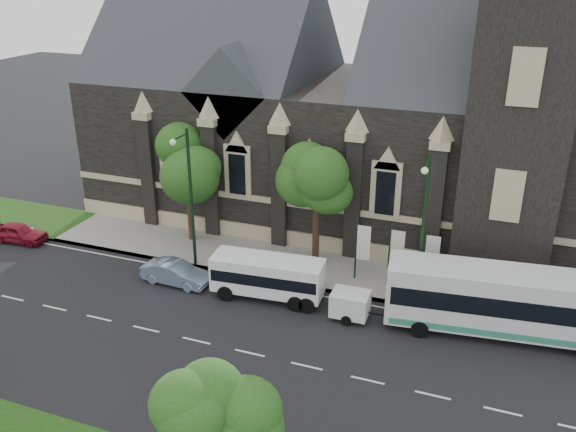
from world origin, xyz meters
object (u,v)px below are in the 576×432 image
at_px(tree_walk_left, 191,161).
at_px(banner_flag_center, 394,251).
at_px(street_lamp_mid, 189,192).
at_px(banner_flag_left, 361,246).
at_px(car_far_red, 19,233).
at_px(sedan, 176,273).
at_px(banner_flag_right, 429,257).
at_px(tour_coach, 511,302).
at_px(tree_walk_right, 321,176).
at_px(box_trailer, 350,304).
at_px(street_lamp_near, 423,225).
at_px(tree_park_east, 219,420).
at_px(shuttle_bus, 268,275).

xyz_separation_m(tree_walk_left, banner_flag_center, (14.08, -1.70, -3.35)).
bearing_deg(street_lamp_mid, banner_flag_left, 10.50).
distance_m(tree_walk_left, car_far_red, 13.19).
distance_m(tree_walk_left, sedan, 7.91).
xyz_separation_m(banner_flag_left, banner_flag_center, (2.00, 0.00, 0.00)).
relative_size(street_lamp_mid, car_far_red, 2.27).
height_order(tree_walk_left, banner_flag_right, tree_walk_left).
xyz_separation_m(street_lamp_mid, tour_coach, (18.86, -0.93, -3.14)).
xyz_separation_m(banner_flag_left, sedan, (-10.29, -4.13, -1.69)).
height_order(tour_coach, sedan, tour_coach).
height_order(tree_walk_right, banner_flag_right, tree_walk_right).
distance_m(tour_coach, box_trailer, 8.22).
xyz_separation_m(banner_flag_left, banner_flag_right, (4.00, 0.00, 0.00)).
relative_size(tree_walk_left, street_lamp_mid, 0.85).
distance_m(street_lamp_mid, banner_flag_right, 14.67).
xyz_separation_m(banner_flag_center, box_trailer, (-1.47, -4.16, -1.50)).
height_order(street_lamp_mid, box_trailer, street_lamp_mid).
bearing_deg(car_far_red, street_lamp_near, -93.62).
height_order(banner_flag_left, sedan, banner_flag_left).
height_order(tour_coach, box_trailer, tour_coach).
bearing_deg(banner_flag_left, street_lamp_mid, -169.50).
height_order(street_lamp_mid, sedan, street_lamp_mid).
bearing_deg(tree_park_east, street_lamp_near, 76.89).
relative_size(street_lamp_mid, tour_coach, 0.71).
height_order(street_lamp_near, shuttle_bus, street_lamp_near).
xyz_separation_m(tree_walk_left, street_lamp_mid, (1.80, -3.61, -0.62)).
bearing_deg(tour_coach, tree_walk_right, 152.12).
xyz_separation_m(street_lamp_near, shuttle_bus, (-8.17, -1.77, -3.67)).
bearing_deg(tree_walk_right, street_lamp_near, -28.06).
bearing_deg(box_trailer, banner_flag_center, 69.72).
xyz_separation_m(banner_flag_center, car_far_red, (-25.40, -2.82, -1.71)).
distance_m(tree_park_east, car_far_red, 28.26).
relative_size(shuttle_bus, car_far_red, 1.66).
bearing_deg(banner_flag_center, box_trailer, -109.40).
relative_size(street_lamp_near, box_trailer, 3.08).
bearing_deg(street_lamp_near, banner_flag_left, 152.82).
bearing_deg(street_lamp_mid, street_lamp_near, 0.00).
relative_size(street_lamp_mid, sedan, 2.14).
xyz_separation_m(tree_walk_left, tour_coach, (20.66, -4.54, -3.76)).
bearing_deg(street_lamp_mid, banner_flag_right, 7.60).
xyz_separation_m(tree_park_east, car_far_red, (-23.29, 15.50, -3.94)).
height_order(tree_walk_left, car_far_red, tree_walk_left).
relative_size(sedan, car_far_red, 1.06).
bearing_deg(banner_flag_left, sedan, -158.14).
bearing_deg(tree_walk_right, banner_flag_right, -13.60).
xyz_separation_m(street_lamp_near, banner_flag_left, (-3.71, 1.91, -2.73)).
bearing_deg(tree_walk_right, sedan, -141.01).
xyz_separation_m(tree_walk_left, car_far_red, (-11.32, -4.52, -5.06)).
bearing_deg(box_trailer, tour_coach, 8.47).
xyz_separation_m(street_lamp_mid, banner_flag_left, (10.29, 1.91, -2.73)).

